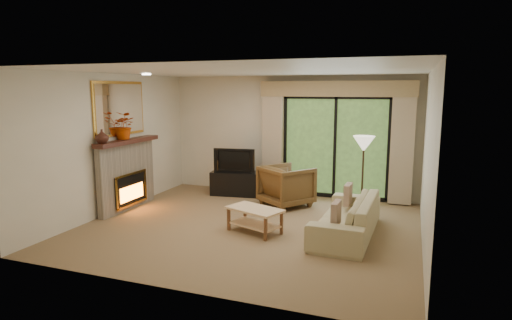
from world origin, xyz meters
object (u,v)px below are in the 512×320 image
(sofa, at_px, (347,216))
(coffee_table, at_px, (255,220))
(media_console, at_px, (235,183))
(armchair, at_px, (286,186))

(sofa, bearing_deg, coffee_table, -73.04)
(media_console, height_order, coffee_table, media_console)
(media_console, xyz_separation_m, coffee_table, (1.28, -2.21, -0.06))
(media_console, distance_m, coffee_table, 2.56)
(media_console, height_order, sofa, sofa)
(media_console, relative_size, sofa, 0.49)
(armchair, relative_size, sofa, 0.43)
(armchair, height_order, coffee_table, armchair)
(coffee_table, bearing_deg, sofa, 35.73)
(armchair, relative_size, coffee_table, 1.00)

